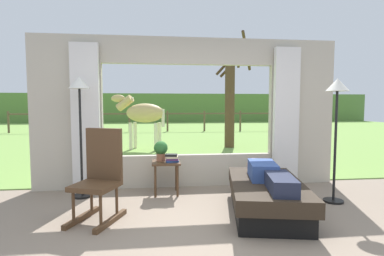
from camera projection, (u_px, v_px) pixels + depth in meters
ground_plane at (213, 245)px, 2.99m from camera, size 12.00×12.00×0.00m
back_wall_with_window at (189, 114)px, 5.13m from camera, size 5.20×0.12×2.55m
curtain_panel_left at (86, 118)px, 4.80m from camera, size 0.44×0.10×2.40m
curtain_panel_right at (286, 117)px, 5.20m from camera, size 0.44×0.10×2.40m
outdoor_pasture_lawn at (168, 131)px, 16.02m from camera, size 36.00×21.68×0.02m
distant_hill_ridge at (163, 108)px, 25.68m from camera, size 36.00×2.00×2.40m
recliner_sofa at (266, 196)px, 3.90m from camera, size 1.22×1.84×0.42m
reclining_person at (268, 174)px, 3.83m from camera, size 0.45×1.43×0.22m
rocking_chair at (100, 175)px, 3.67m from camera, size 0.68×0.80×1.12m
side_table at (166, 167)px, 4.72m from camera, size 0.44×0.44×0.52m
potted_plant at (161, 150)px, 4.74m from camera, size 0.22×0.22×0.32m
book_stack at (172, 158)px, 4.65m from camera, size 0.22×0.16×0.13m
floor_lamp_left at (80, 100)px, 4.48m from camera, size 0.32×0.32×1.83m
floor_lamp_right at (337, 103)px, 4.24m from camera, size 0.32×0.32×1.79m
horse at (142, 113)px, 9.37m from camera, size 1.80×0.99×1.73m
pasture_tree at (230, 96)px, 9.81m from camera, size 1.65×1.59×3.65m
pasture_fence_line at (167, 118)px, 15.91m from camera, size 16.10×0.10×1.10m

